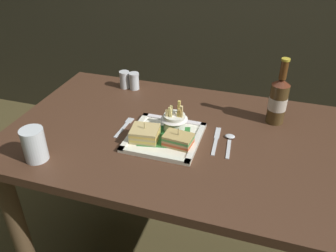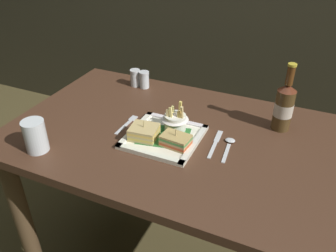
{
  "view_description": "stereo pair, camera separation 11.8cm",
  "coord_description": "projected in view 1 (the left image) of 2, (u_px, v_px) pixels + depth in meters",
  "views": [
    {
      "loc": [
        0.31,
        -1.01,
        1.42
      ],
      "look_at": [
        -0.01,
        -0.02,
        0.77
      ],
      "focal_mm": 37.11,
      "sensor_mm": 36.0,
      "label": 1
    },
    {
      "loc": [
        0.42,
        -0.97,
        1.42
      ],
      "look_at": [
        -0.01,
        -0.02,
        0.77
      ],
      "focal_mm": 37.11,
      "sensor_mm": 36.0,
      "label": 2
    }
  ],
  "objects": [
    {
      "name": "pepper_shaker",
      "position": [
        134.0,
        82.0,
        1.54
      ],
      "size": [
        0.05,
        0.05,
        0.08
      ],
      "color": "silver",
      "rests_on": "dining_table"
    },
    {
      "name": "fries_cup",
      "position": [
        174.0,
        119.0,
        1.24
      ],
      "size": [
        0.1,
        0.1,
        0.11
      ],
      "color": "silver",
      "rests_on": "square_plate"
    },
    {
      "name": "fork",
      "position": [
        125.0,
        126.0,
        1.29
      ],
      "size": [
        0.02,
        0.14,
        0.0
      ],
      "color": "silver",
      "rests_on": "dining_table"
    },
    {
      "name": "square_plate",
      "position": [
        164.0,
        137.0,
        1.22
      ],
      "size": [
        0.25,
        0.25,
        0.02
      ],
      "color": "white",
      "rests_on": "dining_table"
    },
    {
      "name": "beer_bottle",
      "position": [
        278.0,
        100.0,
        1.27
      ],
      "size": [
        0.07,
        0.07,
        0.25
      ],
      "color": "#50391C",
      "rests_on": "dining_table"
    },
    {
      "name": "sandwich_half_left",
      "position": [
        145.0,
        134.0,
        1.19
      ],
      "size": [
        0.1,
        0.09,
        0.07
      ],
      "color": "tan",
      "rests_on": "square_plate"
    },
    {
      "name": "knife",
      "position": [
        216.0,
        140.0,
        1.22
      ],
      "size": [
        0.03,
        0.17,
        0.0
      ],
      "color": "silver",
      "rests_on": "dining_table"
    },
    {
      "name": "salt_shaker",
      "position": [
        125.0,
        81.0,
        1.55
      ],
      "size": [
        0.05,
        0.05,
        0.08
      ],
      "color": "silver",
      "rests_on": "dining_table"
    },
    {
      "name": "sandwich_half_right",
      "position": [
        178.0,
        140.0,
        1.16
      ],
      "size": [
        0.1,
        0.07,
        0.07
      ],
      "color": "tan",
      "rests_on": "square_plate"
    },
    {
      "name": "spoon",
      "position": [
        230.0,
        140.0,
        1.21
      ],
      "size": [
        0.04,
        0.14,
        0.01
      ],
      "color": "silver",
      "rests_on": "dining_table"
    },
    {
      "name": "dining_table",
      "position": [
        171.0,
        159.0,
        1.33
      ],
      "size": [
        1.19,
        0.77,
        0.73
      ],
      "color": "#4A2E1E",
      "rests_on": "ground_plane"
    },
    {
      "name": "water_glass",
      "position": [
        35.0,
        147.0,
        1.1
      ],
      "size": [
        0.07,
        0.07,
        0.11
      ],
      "color": "silver",
      "rests_on": "dining_table"
    }
  ]
}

